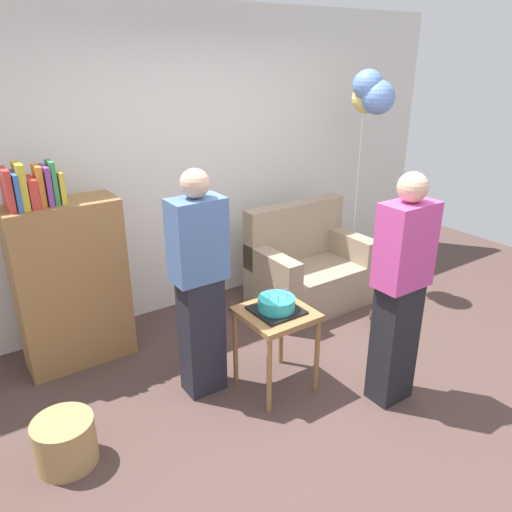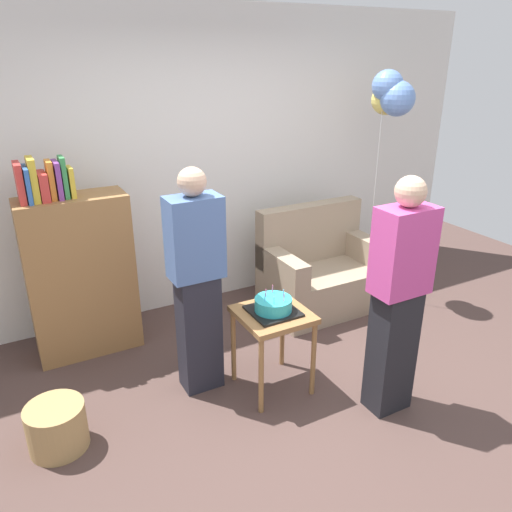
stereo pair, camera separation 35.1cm
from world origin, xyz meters
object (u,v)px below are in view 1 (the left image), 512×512
(side_table, at_px, (276,323))
(handbag, at_px, (382,313))
(wicker_basket, at_px, (65,442))
(person_blowing_candles, at_px, (200,285))
(person_holding_cake, at_px, (400,292))
(balloon_bunch, at_px, (372,94))
(birthday_cake, at_px, (276,305))
(couch, at_px, (307,270))
(bookshelf, at_px, (70,281))

(side_table, distance_m, handbag, 1.41)
(side_table, height_order, wicker_basket, side_table)
(person_blowing_candles, distance_m, handbag, 1.93)
(person_blowing_candles, bearing_deg, wicker_basket, -170.33)
(person_holding_cake, bearing_deg, balloon_bunch, -123.68)
(side_table, height_order, birthday_cake, birthday_cake)
(person_holding_cake, xyz_separation_m, wicker_basket, (-2.07, 0.67, -0.68))
(side_table, xyz_separation_m, wicker_basket, (-1.48, 0.10, -0.37))
(person_holding_cake, xyz_separation_m, handbag, (0.75, 0.75, -0.73))
(couch, relative_size, person_holding_cake, 0.67)
(balloon_bunch, bearing_deg, handbag, -117.07)
(bookshelf, distance_m, birthday_cake, 1.59)
(wicker_basket, bearing_deg, birthday_cake, -4.05)
(birthday_cake, height_order, balloon_bunch, balloon_bunch)
(bookshelf, height_order, wicker_basket, bookshelf)
(couch, height_order, person_holding_cake, person_holding_cake)
(couch, xyz_separation_m, person_blowing_candles, (-1.50, -0.63, 0.49))
(handbag, bearing_deg, person_blowing_candles, 177.21)
(side_table, height_order, balloon_bunch, balloon_bunch)
(person_holding_cake, height_order, wicker_basket, person_holding_cake)
(bookshelf, distance_m, person_blowing_candles, 1.11)
(person_holding_cake, bearing_deg, bookshelf, -42.16)
(bookshelf, bearing_deg, birthday_cake, -47.48)
(person_holding_cake, bearing_deg, person_blowing_candles, -34.72)
(wicker_basket, height_order, handbag, wicker_basket)
(wicker_basket, bearing_deg, side_table, -4.05)
(couch, relative_size, birthday_cake, 3.44)
(birthday_cake, bearing_deg, side_table, 127.30)
(handbag, bearing_deg, birthday_cake, -172.15)
(couch, xyz_separation_m, wicker_basket, (-2.53, -0.80, -0.19))
(person_holding_cake, relative_size, wicker_basket, 4.53)
(bookshelf, bearing_deg, handbag, -22.30)
(birthday_cake, xyz_separation_m, person_blowing_candles, (-0.45, 0.27, 0.16))
(bookshelf, distance_m, handbag, 2.67)
(birthday_cake, xyz_separation_m, person_holding_cake, (0.59, -0.56, 0.16))
(side_table, distance_m, wicker_basket, 1.53)
(bookshelf, height_order, balloon_bunch, balloon_bunch)
(couch, bearing_deg, side_table, -139.37)
(side_table, distance_m, balloon_bunch, 2.35)
(side_table, height_order, person_holding_cake, person_holding_cake)
(handbag, distance_m, balloon_bunch, 1.98)
(couch, relative_size, person_blowing_candles, 0.67)
(wicker_basket, bearing_deg, person_blowing_candles, 9.23)
(person_blowing_candles, relative_size, wicker_basket, 4.53)
(person_holding_cake, distance_m, handbag, 1.28)
(person_blowing_candles, height_order, handbag, person_blowing_candles)
(side_table, relative_size, handbag, 2.21)
(birthday_cake, distance_m, person_holding_cake, 0.83)
(bookshelf, distance_m, person_holding_cake, 2.41)
(side_table, bearing_deg, bookshelf, 132.52)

